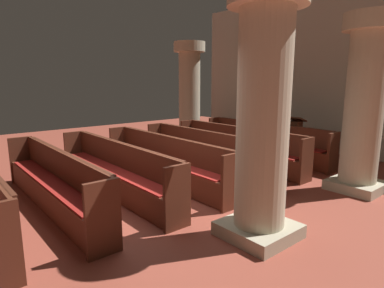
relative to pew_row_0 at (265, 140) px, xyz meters
name	(u,v)px	position (x,y,z in m)	size (l,w,h in m)	color
ground_plane	(156,202)	(0.83, -4.02, -0.49)	(19.20, 19.20, 0.00)	brown
back_wall	(339,73)	(0.83, 2.06, 1.76)	(10.00, 0.16, 4.50)	beige
pew_row_0	(265,140)	(0.00, 0.00, 0.00)	(3.83, 0.47, 0.92)	#562819
pew_row_1	(237,145)	(0.00, -1.08, 0.00)	(3.83, 0.46, 0.92)	#562819
pew_row_2	(204,151)	(0.00, -2.17, 0.00)	(3.83, 0.46, 0.92)	#562819
pew_row_3	(164,159)	(0.00, -3.25, 0.00)	(3.83, 0.46, 0.92)	#562819
pew_row_4	(115,168)	(0.00, -4.33, 0.00)	(3.83, 0.46, 0.92)	#562819
pew_row_5	(53,179)	(0.00, -5.41, 0.00)	(3.83, 0.47, 0.92)	#562819
pillar_aisle_side	(364,102)	(2.74, -0.74, 1.18)	(0.96, 0.96, 3.19)	tan
pillar_far_side	(190,93)	(-2.69, -0.36, 1.18)	(0.96, 0.96, 3.19)	tan
pillar_aisle_rear	(263,111)	(2.74, -3.65, 1.18)	(0.96, 0.96, 3.19)	tan
lectern	(295,139)	(0.32, 0.91, -0.03)	(0.48, 0.45, 1.08)	#562B1A
hymn_book	(243,126)	(0.01, -0.90, 0.45)	(0.14, 0.21, 0.02)	black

